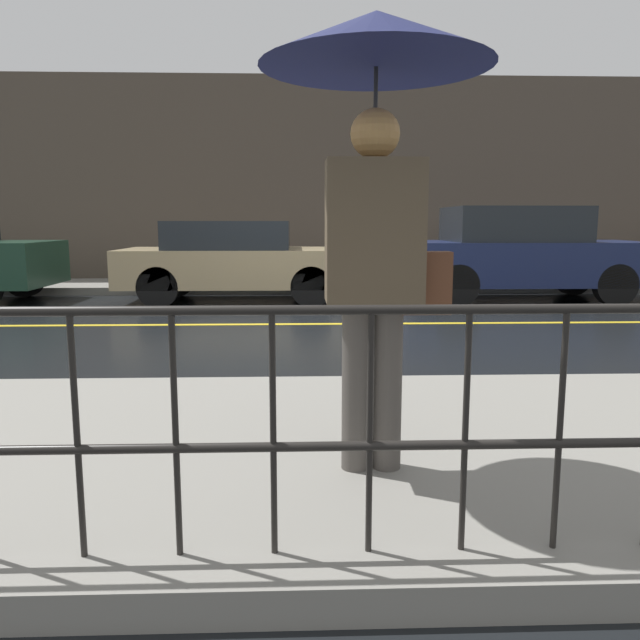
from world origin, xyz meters
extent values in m
plane|color=black|center=(0.00, 0.00, 0.00)|extent=(80.00, 80.00, 0.00)
cube|color=gray|center=(0.00, -4.99, 0.07)|extent=(28.00, 2.95, 0.15)
cube|color=gray|center=(0.00, 4.53, 0.07)|extent=(28.00, 2.03, 0.15)
cube|color=gold|center=(0.00, 0.00, 0.00)|extent=(25.20, 0.12, 0.01)
cube|color=#4C4238|center=(0.00, 5.69, 2.25)|extent=(28.00, 0.30, 4.51)
cylinder|color=black|center=(0.00, -6.21, 1.07)|extent=(12.00, 0.04, 0.04)
cylinder|color=black|center=(0.00, -6.21, 0.56)|extent=(12.00, 0.04, 0.04)
cylinder|color=black|center=(-0.88, -6.21, 0.61)|extent=(0.02, 0.02, 0.92)
cylinder|color=black|center=(-0.53, -6.21, 0.61)|extent=(0.02, 0.02, 0.92)
cylinder|color=black|center=(-0.18, -6.21, 0.61)|extent=(0.02, 0.02, 0.92)
cylinder|color=black|center=(0.18, -6.21, 0.61)|extent=(0.02, 0.02, 0.92)
cylinder|color=black|center=(0.53, -6.21, 0.61)|extent=(0.02, 0.02, 0.92)
cylinder|color=black|center=(0.88, -6.21, 0.61)|extent=(0.02, 0.02, 0.92)
cylinder|color=#4C4742|center=(0.20, -5.41, 0.57)|extent=(0.14, 0.14, 0.85)
cylinder|color=#4C4742|center=(0.36, -5.41, 0.57)|extent=(0.14, 0.14, 0.85)
cube|color=brown|center=(0.28, -5.41, 1.33)|extent=(0.46, 0.28, 0.67)
sphere|color=tan|center=(0.28, -5.41, 1.78)|extent=(0.23, 0.23, 0.23)
cylinder|color=#262628|center=(0.28, -5.41, 1.70)|extent=(0.02, 0.02, 0.75)
cone|color=#191E4C|center=(0.28, -5.41, 2.20)|extent=(1.08, 1.08, 0.24)
cube|color=brown|center=(0.53, -5.41, 1.09)|extent=(0.24, 0.12, 0.30)
cylinder|color=black|center=(-5.17, 3.36, 0.35)|extent=(0.70, 0.22, 0.70)
cube|color=tan|center=(-1.11, 2.53, 0.61)|extent=(4.00, 1.80, 0.64)
cube|color=#1E2328|center=(-1.27, 2.53, 1.16)|extent=(2.08, 1.66, 0.47)
cylinder|color=black|center=(0.13, 3.32, 0.34)|extent=(0.67, 0.22, 0.67)
cylinder|color=black|center=(0.13, 1.74, 0.34)|extent=(0.67, 0.22, 0.67)
cylinder|color=black|center=(-2.35, 3.32, 0.34)|extent=(0.67, 0.22, 0.67)
cylinder|color=black|center=(-2.35, 1.74, 0.34)|extent=(0.67, 0.22, 0.67)
cube|color=#19234C|center=(3.86, 2.53, 0.67)|extent=(4.26, 1.84, 0.75)
cube|color=#1E2328|center=(3.69, 2.53, 1.34)|extent=(2.22, 1.69, 0.60)
cylinder|color=black|center=(5.18, 3.33, 0.35)|extent=(0.70, 0.22, 0.70)
cylinder|color=black|center=(5.18, 1.72, 0.35)|extent=(0.70, 0.22, 0.70)
cylinder|color=black|center=(2.54, 3.33, 0.35)|extent=(0.70, 0.22, 0.70)
cylinder|color=black|center=(2.54, 1.72, 0.35)|extent=(0.70, 0.22, 0.70)
camera|label=1|loc=(-0.08, -8.39, 1.37)|focal=35.00mm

